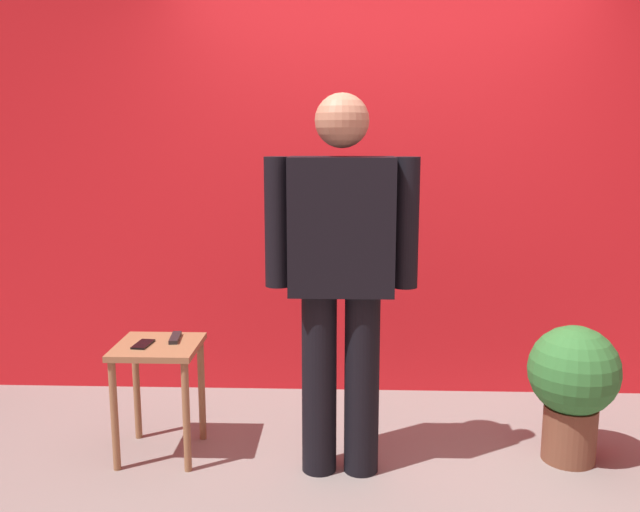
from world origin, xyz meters
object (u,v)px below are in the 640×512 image
at_px(side_table, 159,367).
at_px(standing_person, 341,268).
at_px(potted_plant, 573,382).
at_px(tv_remote, 175,338).
at_px(cell_phone, 143,344).

bearing_deg(side_table, standing_person, -8.51).
height_order(side_table, potted_plant, potted_plant).
xyz_separation_m(standing_person, tv_remote, (-0.84, 0.21, -0.41)).
relative_size(standing_person, tv_remote, 10.48).
distance_m(standing_person, tv_remote, 0.95).
relative_size(side_table, tv_remote, 3.42).
distance_m(standing_person, side_table, 1.06).
height_order(standing_person, side_table, standing_person).
bearing_deg(standing_person, tv_remote, 165.98).
distance_m(standing_person, potted_plant, 1.29).
xyz_separation_m(side_table, potted_plant, (2.04, 0.01, -0.05)).
xyz_separation_m(cell_phone, tv_remote, (0.14, 0.10, 0.01)).
distance_m(standing_person, cell_phone, 1.06).
height_order(tv_remote, potted_plant, potted_plant).
bearing_deg(cell_phone, standing_person, -0.87).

